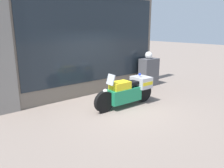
{
  "coord_description": "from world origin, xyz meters",
  "views": [
    {
      "loc": [
        -4.43,
        -5.1,
        2.56
      ],
      "look_at": [
        0.11,
        0.47,
        0.7
      ],
      "focal_mm": 35.0,
      "sensor_mm": 36.0,
      "label": 1
    }
  ],
  "objects": [
    {
      "name": "window_display",
      "position": [
        0.37,
        2.03,
        0.44
      ],
      "size": [
        5.61,
        0.3,
        1.8
      ],
      "color": "slate",
      "rests_on": "ground"
    },
    {
      "name": "ground_plane",
      "position": [
        0.0,
        0.0,
        0.0
      ],
      "size": [
        60.0,
        60.0,
        0.0
      ],
      "primitive_type": "plane",
      "color": "gray"
    },
    {
      "name": "shop_building",
      "position": [
        -0.43,
        2.0,
        2.08
      ],
      "size": [
        6.96,
        0.55,
        4.15
      ],
      "color": "#6B6056",
      "rests_on": "ground"
    },
    {
      "name": "paramedic_motorcycle",
      "position": [
        0.41,
        -0.03,
        0.53
      ],
      "size": [
        2.38,
        0.66,
        1.17
      ],
      "rotation": [
        0.0,
        0.0,
        3.11
      ],
      "color": "black",
      "rests_on": "ground"
    },
    {
      "name": "white_helmet",
      "position": [
        2.88,
        1.31,
        1.39
      ],
      "size": [
        0.32,
        0.32,
        0.32
      ],
      "primitive_type": "sphere",
      "color": "white",
      "rests_on": "utility_cabinet"
    },
    {
      "name": "utility_cabinet",
      "position": [
        2.94,
        1.33,
        0.62
      ],
      "size": [
        0.86,
        0.49,
        1.23
      ],
      "primitive_type": "cube",
      "color": "#4C4C51",
      "rests_on": "ground"
    }
  ]
}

